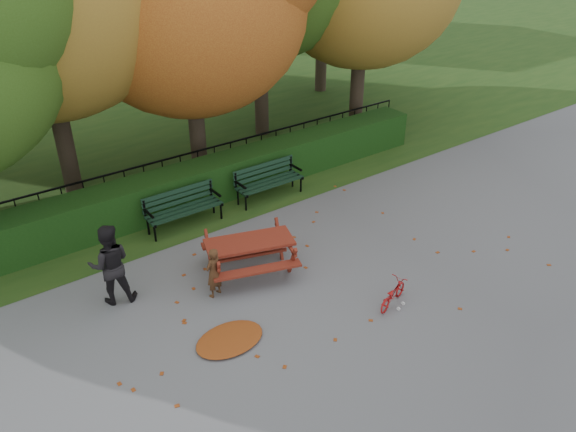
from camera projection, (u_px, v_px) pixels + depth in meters
ground at (327, 280)px, 11.30m from camera, size 90.00×90.00×0.00m
grass_strip at (88, 102)px, 21.08m from camera, size 90.00×90.00×0.00m
hedge at (214, 179)px, 14.20m from camera, size 13.00×0.90×1.00m
iron_fence at (199, 167)px, 14.74m from camera, size 14.00×0.04×1.02m
bench_left at (182, 205)px, 12.96m from camera, size 1.80×0.57×0.88m
bench_right at (268, 178)px, 14.20m from camera, size 1.80×0.57×0.88m
picnic_table at (250, 248)px, 11.28m from camera, size 2.11×1.89×0.85m
leaf_pile at (230, 339)px, 9.74m from camera, size 1.30×0.94×0.09m
leaf_scatter at (318, 273)px, 11.51m from camera, size 9.00×5.70×0.01m
child at (214, 273)px, 10.64m from camera, size 0.45×0.36×1.05m
adult at (110, 264)px, 10.37m from camera, size 0.95×0.84×1.63m
bicycle at (393, 294)px, 10.53m from camera, size 0.98×0.59×0.49m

